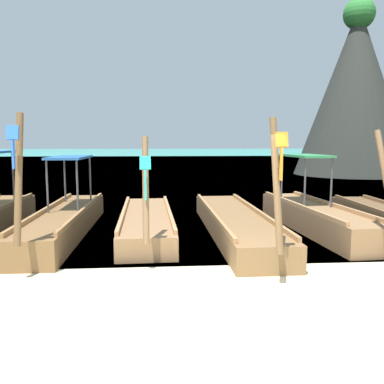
% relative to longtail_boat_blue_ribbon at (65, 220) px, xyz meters
% --- Properties ---
extents(ground, '(120.00, 120.00, 0.00)m').
position_rel_longtail_boat_blue_ribbon_xyz_m(ground, '(3.20, -4.74, -0.37)').
color(ground, beige).
extents(sea_water, '(120.00, 120.00, 0.00)m').
position_rel_longtail_boat_blue_ribbon_xyz_m(sea_water, '(3.20, 57.03, -0.36)').
color(sea_water, '#2DB29E').
rests_on(sea_water, ground).
extents(longtail_boat_blue_ribbon, '(1.06, 6.81, 2.89)m').
position_rel_longtail_boat_blue_ribbon_xyz_m(longtail_boat_blue_ribbon, '(0.00, 0.00, 0.00)').
color(longtail_boat_blue_ribbon, brown).
rests_on(longtail_boat_blue_ribbon, ground).
extents(longtail_boat_turquoise_ribbon, '(1.45, 6.25, 2.49)m').
position_rel_longtail_boat_blue_ribbon_xyz_m(longtail_boat_turquoise_ribbon, '(2.08, 0.11, -0.10)').
color(longtail_boat_turquoise_ribbon, olive).
rests_on(longtail_boat_turquoise_ribbon, ground).
extents(longtail_boat_orange_ribbon, '(1.38, 7.40, 2.80)m').
position_rel_longtail_boat_blue_ribbon_xyz_m(longtail_boat_orange_ribbon, '(4.36, -0.28, -0.08)').
color(longtail_boat_orange_ribbon, brown).
rests_on(longtail_boat_orange_ribbon, ground).
extents(longtail_boat_pink_ribbon, '(1.43, 6.34, 2.62)m').
position_rel_longtail_boat_blue_ribbon_xyz_m(longtail_boat_pink_ribbon, '(6.57, -0.04, 0.02)').
color(longtail_boat_pink_ribbon, olive).
rests_on(longtail_boat_pink_ribbon, ground).
extents(karst_rock, '(9.00, 8.14, 12.13)m').
position_rel_longtail_boat_blue_ribbon_xyz_m(karst_rock, '(16.39, 18.09, 5.25)').
color(karst_rock, '#2D302B').
rests_on(karst_rock, ground).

